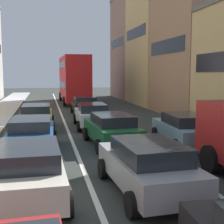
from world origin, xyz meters
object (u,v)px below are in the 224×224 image
(hatchback_centre_lane_third, at_px, (112,129))
(sedan_centre_lane_fifth, at_px, (85,105))
(sedan_centre_lane_second, at_px, (147,165))
(sedan_right_lane_behind_truck, at_px, (184,129))
(coupe_centre_lane_fourth, at_px, (92,115))
(wagon_left_lane_second, at_px, (29,170))
(bus_mid_queue_primary, at_px, (74,78))
(sedan_left_lane_third, at_px, (32,134))
(sedan_left_lane_fourth, at_px, (37,116))

(hatchback_centre_lane_third, distance_m, sedan_centre_lane_fifth, 11.10)
(sedan_centre_lane_second, xyz_separation_m, sedan_right_lane_behind_truck, (3.50, 5.27, 0.00))
(sedan_centre_lane_second, xyz_separation_m, coupe_centre_lane_fourth, (0.04, 11.15, 0.00))
(sedan_centre_lane_fifth, xyz_separation_m, sedan_right_lane_behind_truck, (3.18, -11.78, 0.00))
(sedan_centre_lane_second, distance_m, wagon_left_lane_second, 3.25)
(bus_mid_queue_primary, bearing_deg, coupe_centre_lane_fourth, 178.33)
(bus_mid_queue_primary, bearing_deg, sedan_centre_lane_fifth, 179.30)
(sedan_left_lane_third, bearing_deg, bus_mid_queue_primary, -7.87)
(sedan_centre_lane_fifth, bearing_deg, coupe_centre_lane_fourth, 177.92)
(hatchback_centre_lane_third, xyz_separation_m, sedan_centre_lane_fifth, (0.11, 11.09, 0.00))
(hatchback_centre_lane_third, relative_size, sedan_left_lane_fourth, 1.02)
(sedan_right_lane_behind_truck, distance_m, bus_mid_queue_primary, 22.07)
(coupe_centre_lane_fourth, xyz_separation_m, sedan_right_lane_behind_truck, (3.46, -5.88, 0.00))
(sedan_centre_lane_second, bearing_deg, sedan_left_lane_fourth, 13.18)
(coupe_centre_lane_fourth, bearing_deg, wagon_left_lane_second, 164.15)
(sedan_left_lane_third, height_order, sedan_left_lane_fourth, same)
(wagon_left_lane_second, bearing_deg, hatchback_centre_lane_third, -32.37)
(wagon_left_lane_second, relative_size, sedan_left_lane_third, 1.00)
(wagon_left_lane_second, height_order, bus_mid_queue_primary, bus_mid_queue_primary)
(sedan_centre_lane_second, height_order, sedan_centre_lane_fifth, same)
(sedan_left_lane_fourth, height_order, bus_mid_queue_primary, bus_mid_queue_primary)
(sedan_left_lane_third, distance_m, sedan_right_lane_behind_truck, 6.86)
(sedan_left_lane_third, xyz_separation_m, bus_mid_queue_primary, (3.70, 21.58, 2.03))
(hatchback_centre_lane_third, xyz_separation_m, sedan_left_lane_fourth, (-3.51, 5.22, 0.00))
(sedan_centre_lane_second, relative_size, sedan_left_lane_third, 1.01)
(coupe_centre_lane_fourth, bearing_deg, sedan_left_lane_third, 150.23)
(coupe_centre_lane_fourth, relative_size, sedan_centre_lane_fifth, 1.00)
(sedan_left_lane_third, relative_size, sedan_left_lane_fourth, 1.01)
(coupe_centre_lane_fourth, bearing_deg, sedan_right_lane_behind_truck, -148.58)
(sedan_left_lane_third, distance_m, bus_mid_queue_primary, 21.99)
(wagon_left_lane_second, relative_size, coupe_centre_lane_fourth, 1.00)
(sedan_centre_lane_second, xyz_separation_m, sedan_left_lane_third, (-3.35, 5.43, 0.00))
(sedan_centre_lane_second, relative_size, sedan_right_lane_behind_truck, 1.00)
(sedan_centre_lane_second, height_order, sedan_right_lane_behind_truck, same)
(hatchback_centre_lane_third, height_order, coupe_centre_lane_fourth, same)
(coupe_centre_lane_fourth, distance_m, bus_mid_queue_primary, 16.00)
(wagon_left_lane_second, height_order, coupe_centre_lane_fourth, same)
(sedan_left_lane_third, relative_size, sedan_right_lane_behind_truck, 1.00)
(hatchback_centre_lane_third, bearing_deg, bus_mid_queue_primary, -3.81)
(sedan_left_lane_third, bearing_deg, sedan_centre_lane_fifth, -15.71)
(sedan_left_lane_fourth, relative_size, bus_mid_queue_primary, 0.41)
(sedan_centre_lane_second, distance_m, sedan_left_lane_fourth, 11.65)
(hatchback_centre_lane_third, bearing_deg, sedan_left_lane_third, 94.89)
(hatchback_centre_lane_third, relative_size, bus_mid_queue_primary, 0.42)
(sedan_centre_lane_second, bearing_deg, bus_mid_queue_primary, -3.97)
(hatchback_centre_lane_third, xyz_separation_m, bus_mid_queue_primary, (0.13, 21.06, 2.03))
(wagon_left_lane_second, relative_size, sedan_centre_lane_fifth, 1.00)
(wagon_left_lane_second, height_order, sedan_left_lane_fourth, same)
(sedan_right_lane_behind_truck, bearing_deg, hatchback_centre_lane_third, 80.68)
(sedan_left_lane_third, bearing_deg, sedan_right_lane_behind_truck, -89.51)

